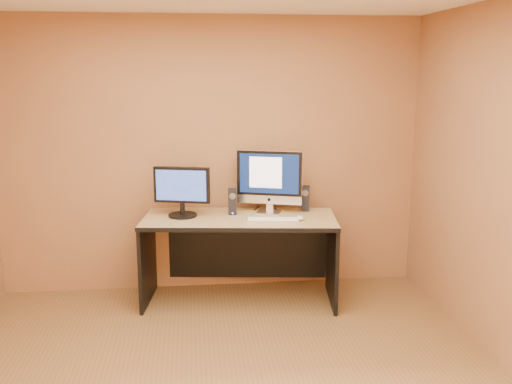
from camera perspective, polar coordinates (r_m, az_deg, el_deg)
The scene contains 10 objects.
walls at distance 3.49m, azimuth -3.25°, elevation -1.03°, with size 4.00×4.00×2.60m, color #90623A, non-canonical shape.
desk at distance 5.25m, azimuth -1.64°, elevation -6.76°, with size 1.73×0.75×0.80m, color tan, non-canonical shape.
imac at distance 5.24m, azimuth 1.30°, elevation 1.08°, with size 0.61×0.23×0.59m, color silver, non-canonical shape.
second_monitor at distance 5.16m, azimuth -7.42°, elevation 0.00°, with size 0.52×0.26×0.45m, color black, non-canonical shape.
speaker_left at distance 5.22m, azimuth -2.38°, elevation -0.97°, with size 0.07×0.08×0.24m, color black, non-canonical shape.
speaker_right at distance 5.37m, azimuth 4.97°, elevation -0.65°, with size 0.07×0.08×0.24m, color black, non-canonical shape.
keyboard at distance 5.02m, azimuth 1.69°, elevation -2.76°, with size 0.46×0.13×0.02m, color silver.
mouse at distance 5.06m, azimuth 4.41°, elevation -2.57°, with size 0.06×0.11×0.04m, color silver.
cable_a at distance 5.48m, azimuth 1.88°, elevation -1.57°, with size 0.01×0.01×0.24m, color black.
cable_b at distance 5.47m, azimuth 0.13°, elevation -1.59°, with size 0.01×0.01×0.19m, color black.
Camera 1 is at (-0.19, -3.39, 2.08)m, focal length 40.00 mm.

